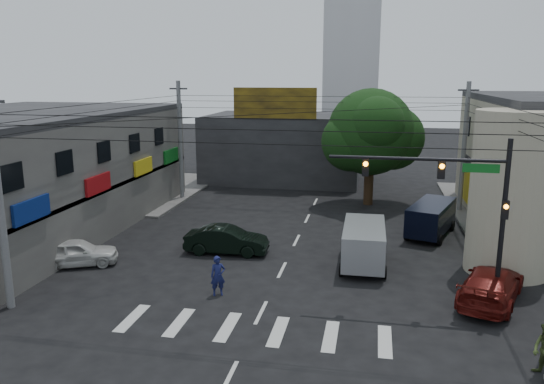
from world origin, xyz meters
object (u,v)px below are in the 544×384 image
(dark_sedan, at_px, (227,240))
(white_compact, at_px, (76,252))
(maroon_sedan, at_px, (491,285))
(traffic_gantry, at_px, (461,196))
(utility_pole_far_right, at_px, (464,148))
(navy_van, at_px, (431,219))
(street_tree, at_px, (371,132))
(utility_pole_far_left, at_px, (180,141))
(traffic_officer, at_px, (218,276))
(silver_minivan, at_px, (364,246))

(dark_sedan, bearing_deg, white_compact, 112.98)
(maroon_sedan, bearing_deg, traffic_gantry, 50.55)
(utility_pole_far_right, xyz_separation_m, navy_van, (-2.61, -6.40, -3.59))
(street_tree, xyz_separation_m, utility_pole_far_left, (-14.50, -1.00, -0.87))
(traffic_gantry, bearing_deg, navy_van, 89.64)
(traffic_gantry, bearing_deg, dark_sedan, 156.02)
(traffic_officer, bearing_deg, navy_van, 22.74)
(utility_pole_far_right, xyz_separation_m, white_compact, (-21.00, -15.37, -3.90))
(white_compact, distance_m, maroon_sedan, 20.01)
(traffic_gantry, relative_size, white_compact, 1.62)
(utility_pole_far_right, bearing_deg, utility_pole_far_left, 180.00)
(street_tree, relative_size, traffic_officer, 4.81)
(white_compact, xyz_separation_m, maroon_sedan, (20.00, -0.67, 0.07))
(street_tree, xyz_separation_m, traffic_gantry, (3.82, -18.00, -0.64))
(dark_sedan, bearing_deg, maroon_sedan, -109.97)
(utility_pole_far_right, relative_size, white_compact, 2.07)
(maroon_sedan, distance_m, silver_minivan, 6.54)
(utility_pole_far_left, xyz_separation_m, traffic_officer, (8.25, -17.60, -3.70))
(traffic_gantry, bearing_deg, traffic_officer, -176.64)
(utility_pole_far_right, relative_size, traffic_officer, 5.09)
(street_tree, relative_size, white_compact, 1.95)
(navy_van, bearing_deg, utility_pole_far_left, 89.62)
(utility_pole_far_right, relative_size, maroon_sedan, 1.60)
(traffic_officer, bearing_deg, street_tree, 46.34)
(street_tree, height_order, utility_pole_far_left, utility_pole_far_left)
(white_compact, relative_size, maroon_sedan, 0.77)
(traffic_gantry, xyz_separation_m, navy_van, (0.07, 10.60, -3.82))
(traffic_gantry, distance_m, traffic_officer, 10.83)
(navy_van, distance_m, traffic_officer, 15.11)
(traffic_gantry, relative_size, maroon_sedan, 1.25)
(navy_van, bearing_deg, utility_pole_far_right, -3.35)
(navy_van, bearing_deg, traffic_officer, 156.63)
(street_tree, height_order, dark_sedan, street_tree)
(maroon_sedan, relative_size, traffic_officer, 3.19)
(street_tree, relative_size, traffic_gantry, 1.21)
(maroon_sedan, bearing_deg, navy_van, -59.88)
(utility_pole_far_right, bearing_deg, traffic_officer, -125.94)
(utility_pole_far_left, distance_m, utility_pole_far_right, 21.00)
(utility_pole_far_left, relative_size, silver_minivan, 1.86)
(street_tree, xyz_separation_m, maroon_sedan, (5.50, -17.04, -4.70))
(traffic_officer, bearing_deg, dark_sedan, 76.91)
(utility_pole_far_left, bearing_deg, utility_pole_far_right, 0.00)
(street_tree, xyz_separation_m, white_compact, (-14.50, -16.37, -4.77))
(maroon_sedan, xyz_separation_m, navy_van, (-1.61, 9.63, 0.23))
(maroon_sedan, xyz_separation_m, traffic_officer, (-11.76, -1.56, 0.13))
(dark_sedan, bearing_deg, navy_van, -66.36)
(traffic_gantry, bearing_deg, utility_pole_far_left, 137.14)
(maroon_sedan, bearing_deg, street_tree, -51.47)
(utility_pole_far_right, relative_size, silver_minivan, 1.86)
(white_compact, distance_m, traffic_officer, 8.54)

